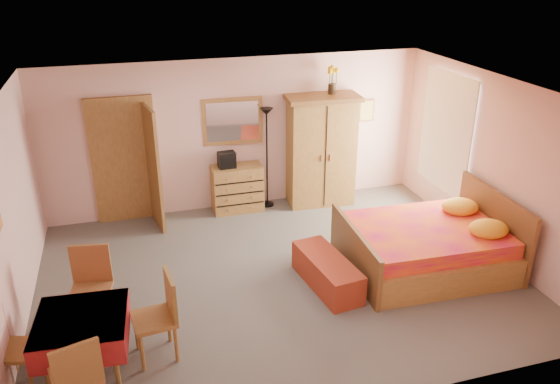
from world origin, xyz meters
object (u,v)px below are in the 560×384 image
object	(u,v)px
chest_of_drawers	(237,188)
chair_south	(76,375)
stereo	(227,160)
bed	(426,234)
bench	(327,272)
sunflower_vase	(332,80)
chair_north	(90,292)
floor_lamp	(267,158)
dining_table	(85,344)
wall_mirror	(233,121)
chair_east	(154,318)
wardrobe	(321,151)
chair_west	(17,349)

from	to	relation	value
chest_of_drawers	chair_south	bearing A→B (deg)	-120.78
chest_of_drawers	stereo	world-z (taller)	stereo
bed	chest_of_drawers	bearing A→B (deg)	132.13
stereo	bench	distance (m)	2.89
sunflower_vase	chair_north	xyz separation A→B (m)	(-4.03, -2.70, -1.68)
floor_lamp	dining_table	world-z (taller)	floor_lamp
bed	chair_north	xyz separation A→B (m)	(-4.50, -0.14, -0.01)
bench	floor_lamp	bearing A→B (deg)	92.14
bench	chair_south	xyz separation A→B (m)	(-3.10, -1.43, 0.27)
wall_mirror	chair_east	bearing A→B (deg)	-111.43
stereo	bench	bearing A→B (deg)	-73.12
wardrobe	bench	xyz separation A→B (m)	(-0.84, -2.57, -0.77)
dining_table	chair_south	distance (m)	0.65
stereo	floor_lamp	bearing A→B (deg)	2.52
chair_west	bench	bearing A→B (deg)	118.96
chair_south	chair_north	bearing A→B (deg)	69.92
dining_table	chair_west	distance (m)	0.65
chair_north	chair_east	bearing A→B (deg)	142.96
chair_south	chest_of_drawers	bearing A→B (deg)	43.33
chair_east	bed	bearing A→B (deg)	-83.75
stereo	wardrobe	xyz separation A→B (m)	(1.65, -0.11, 0.03)
wall_mirror	chest_of_drawers	bearing A→B (deg)	-86.75
bench	dining_table	size ratio (longest dim) A/B	1.35
floor_lamp	wardrobe	bearing A→B (deg)	-8.25
chest_of_drawers	bed	world-z (taller)	bed
sunflower_vase	wall_mirror	bearing A→B (deg)	172.12
sunflower_vase	bench	world-z (taller)	sunflower_vase
chest_of_drawers	chair_south	distance (m)	4.77
sunflower_vase	chair_west	size ratio (longest dim) A/B	0.54
dining_table	chair_north	xyz separation A→B (m)	(0.06, 0.73, 0.17)
bench	chair_north	xyz separation A→B (m)	(-3.00, -0.06, 0.30)
wall_mirror	floor_lamp	size ratio (longest dim) A/B	0.57
sunflower_vase	bench	bearing A→B (deg)	-111.25
dining_table	chair_west	world-z (taller)	chair_west
chair_north	chair_east	size ratio (longest dim) A/B	1.02
bed	sunflower_vase	bearing A→B (deg)	102.91
sunflower_vase	dining_table	bearing A→B (deg)	-139.95
dining_table	chair_north	bearing A→B (deg)	85.20
dining_table	chair_south	size ratio (longest dim) A/B	0.96
bench	dining_table	world-z (taller)	dining_table
floor_lamp	bench	xyz separation A→B (m)	(0.10, -2.71, -0.68)
sunflower_vase	chair_east	world-z (taller)	sunflower_vase
chest_of_drawers	chair_west	size ratio (longest dim) A/B	0.98
chair_south	chair_east	bearing A→B (deg)	24.24
wardrobe	dining_table	world-z (taller)	wardrobe
dining_table	chair_east	xyz separation A→B (m)	(0.73, 0.02, 0.16)
wall_mirror	chair_north	bearing A→B (deg)	-125.44
bed	chair_north	bearing A→B (deg)	-175.87
bench	sunflower_vase	bearing A→B (deg)	68.75
wall_mirror	chair_south	bearing A→B (deg)	-116.46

